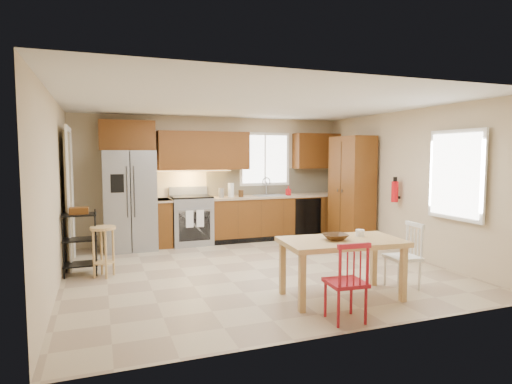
{
  "coord_description": "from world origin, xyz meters",
  "views": [
    {
      "loc": [
        -2.22,
        -5.98,
        1.74
      ],
      "look_at": [
        0.14,
        0.4,
        1.15
      ],
      "focal_mm": 30.0,
      "sensor_mm": 36.0,
      "label": 1
    }
  ],
  "objects": [
    {
      "name": "wall_left",
      "position": [
        -2.75,
        0.0,
        1.25
      ],
      "size": [
        0.02,
        5.0,
        2.5
      ],
      "primitive_type": "cube",
      "color": "#CCB793",
      "rests_on": "ground"
    },
    {
      "name": "upper_over_fridge",
      "position": [
        -1.7,
        2.33,
        2.1
      ],
      "size": [
        1.0,
        0.35,
        0.55
      ],
      "primitive_type": "cube",
      "color": "#603110",
      "rests_on": "wall_back"
    },
    {
      "name": "pantry",
      "position": [
        2.43,
        1.2,
        1.05
      ],
      "size": [
        0.5,
        0.95,
        2.1
      ],
      "primitive_type": "cube",
      "color": "#592E10",
      "rests_on": "floor"
    },
    {
      "name": "backsplash",
      "position": [
        1.29,
        2.48,
        1.18
      ],
      "size": [
        2.92,
        0.03,
        0.55
      ],
      "primitive_type": "cube",
      "color": "#C6B895",
      "rests_on": "wall_back"
    },
    {
      "name": "floor",
      "position": [
        0.0,
        0.0,
        0.0
      ],
      "size": [
        5.5,
        5.5,
        0.0
      ],
      "primitive_type": "plane",
      "color": "tan",
      "rests_on": "ground"
    },
    {
      "name": "sink",
      "position": [
        1.1,
        2.2,
        0.86
      ],
      "size": [
        0.62,
        0.46,
        0.16
      ],
      "primitive_type": "cube",
      "color": "gray",
      "rests_on": "base_cabinet_run"
    },
    {
      "name": "undercab_glow",
      "position": [
        -0.55,
        2.3,
        1.43
      ],
      "size": [
        1.6,
        0.3,
        0.01
      ],
      "primitive_type": "cube",
      "color": "#FFBF66",
      "rests_on": "wall_back"
    },
    {
      "name": "fire_extinguisher",
      "position": [
        2.63,
        0.15,
        1.1
      ],
      "size": [
        0.12,
        0.12,
        0.36
      ],
      "primitive_type": "cylinder",
      "color": "red",
      "rests_on": "wall_right"
    },
    {
      "name": "paper_towel",
      "position": [
        0.25,
        2.15,
        1.04
      ],
      "size": [
        0.12,
        0.12,
        0.28
      ],
      "primitive_type": "cylinder",
      "color": "white",
      "rests_on": "base_cabinet_run"
    },
    {
      "name": "refrigerator",
      "position": [
        -1.7,
        2.12,
        0.91
      ],
      "size": [
        0.92,
        0.75,
        1.82
      ],
      "primitive_type": "cube",
      "color": "gray",
      "rests_on": "floor"
    },
    {
      "name": "canister_steel",
      "position": [
        0.05,
        2.15,
        0.99
      ],
      "size": [
        0.11,
        0.11,
        0.18
      ],
      "primitive_type": "cylinder",
      "color": "gray",
      "rests_on": "base_cabinet_run"
    },
    {
      "name": "base_cabinet_narrow",
      "position": [
        -1.1,
        2.2,
        0.45
      ],
      "size": [
        0.3,
        0.6,
        0.9
      ],
      "primitive_type": "cube",
      "color": "#592E10",
      "rests_on": "floor"
    },
    {
      "name": "window_right",
      "position": [
        2.68,
        -1.15,
        1.45
      ],
      "size": [
        0.04,
        1.02,
        1.32
      ],
      "primitive_type": "cube",
      "color": "white",
      "rests_on": "wall_right"
    },
    {
      "name": "chair_red",
      "position": [
        0.18,
        -2.2,
        0.43
      ],
      "size": [
        0.43,
        0.43,
        0.85
      ],
      "primitive_type": null,
      "rotation": [
        0.0,
        0.0,
        -0.08
      ],
      "color": "#A81925",
      "rests_on": "floor"
    },
    {
      "name": "upper_right_block",
      "position": [
        2.25,
        2.33,
        1.83
      ],
      "size": [
        1.0,
        0.35,
        0.75
      ],
      "primitive_type": "cube",
      "color": "#603110",
      "rests_on": "wall_back"
    },
    {
      "name": "wall_right",
      "position": [
        2.75,
        0.0,
        1.25
      ],
      "size": [
        0.02,
        5.0,
        2.5
      ],
      "primitive_type": "cube",
      "color": "#CCB793",
      "rests_on": "ground"
    },
    {
      "name": "bar_stool",
      "position": [
        -2.18,
        0.4,
        0.36
      ],
      "size": [
        0.43,
        0.43,
        0.73
      ],
      "primitive_type": null,
      "rotation": [
        0.0,
        0.0,
        -0.25
      ],
      "color": "tan",
      "rests_on": "floor"
    },
    {
      "name": "dining_table",
      "position": [
        0.53,
        -1.55,
        0.35
      ],
      "size": [
        1.51,
        0.93,
        0.71
      ],
      "primitive_type": null,
      "rotation": [
        0.0,
        0.0,
        -0.08
      ],
      "color": "tan",
      "rests_on": "floor"
    },
    {
      "name": "wall_back",
      "position": [
        0.0,
        2.5,
        1.25
      ],
      "size": [
        5.5,
        0.02,
        2.5
      ],
      "primitive_type": "cube",
      "color": "#CCB793",
      "rests_on": "ground"
    },
    {
      "name": "base_cabinet_run",
      "position": [
        1.29,
        2.2,
        0.45
      ],
      "size": [
        2.92,
        0.6,
        0.9
      ],
      "primitive_type": "cube",
      "color": "#592E10",
      "rests_on": "floor"
    },
    {
      "name": "dishwasher",
      "position": [
        1.85,
        1.91,
        0.45
      ],
      "size": [
        0.6,
        0.02,
        0.78
      ],
      "primitive_type": "cube",
      "color": "black",
      "rests_on": "floor"
    },
    {
      "name": "soap_bottle",
      "position": [
        1.48,
        2.1,
        1.0
      ],
      "size": [
        0.09,
        0.09,
        0.19
      ],
      "primitive_type": "imported",
      "color": "red",
      "rests_on": "base_cabinet_run"
    },
    {
      "name": "range_stove",
      "position": [
        -0.55,
        2.19,
        0.46
      ],
      "size": [
        0.76,
        0.63,
        0.92
      ],
      "primitive_type": "cube",
      "color": "gray",
      "rests_on": "floor"
    },
    {
      "name": "doorway",
      "position": [
        -2.67,
        1.3,
        1.05
      ],
      "size": [
        0.04,
        0.95,
        2.1
      ],
      "primitive_type": "cube",
      "color": "#8C7A59",
      "rests_on": "wall_left"
    },
    {
      "name": "upper_left_block",
      "position": [
        -0.25,
        2.33,
        1.83
      ],
      "size": [
        1.8,
        0.35,
        0.75
      ],
      "primitive_type": "cube",
      "color": "#603110",
      "rests_on": "wall_back"
    },
    {
      "name": "ceiling",
      "position": [
        0.0,
        0.0,
        2.5
      ],
      "size": [
        5.5,
        5.0,
        0.02
      ],
      "primitive_type": "cube",
      "color": "silver",
      "rests_on": "ground"
    },
    {
      "name": "window_back",
      "position": [
        1.1,
        2.48,
        1.65
      ],
      "size": [
        1.12,
        0.04,
        1.12
      ],
      "primitive_type": "cube",
      "color": "white",
      "rests_on": "wall_back"
    },
    {
      "name": "table_jar",
      "position": [
        0.84,
        -1.46,
        0.74
      ],
      "size": [
        0.11,
        0.11,
        0.11
      ],
      "primitive_type": "cylinder",
      "rotation": [
        0.0,
        0.0,
        -0.08
      ],
      "color": "white",
      "rests_on": "dining_table"
    },
    {
      "name": "canister_wood",
      "position": [
        0.45,
        2.12,
        0.97
      ],
      "size": [
        0.1,
        0.1,
        0.14
      ],
      "primitive_type": "cylinder",
      "color": "#452A12",
      "rests_on": "base_cabinet_run"
    },
    {
      "name": "table_bowl",
      "position": [
        0.44,
        -1.55,
        0.72
      ],
      "size": [
        0.32,
        0.32,
        0.07
      ],
      "primitive_type": "imported",
      "rotation": [
        0.0,
        0.0,
        -0.08
      ],
      "color": "#452A12",
      "rests_on": "dining_table"
    },
    {
      "name": "wall_front",
      "position": [
        0.0,
        -2.5,
        1.25
      ],
      "size": [
        5.5,
        0.02,
        2.5
      ],
      "primitive_type": "cube",
      "color": "#CCB793",
      "rests_on": "ground"
    },
    {
      "name": "utility_cart",
      "position": [
        -2.5,
        0.63,
        0.47
      ],
      "size": [
        0.47,
        0.37,
        0.94
      ],
      "primitive_type": null,
      "rotation": [
        0.0,
        0.0,
        -0.01
      ],
      "color": "black",
      "rests_on": "floor"
    },
    {
      "name": "chair_white",
      "position": [
        1.48,
        -1.5,
        0.43
      ],
      "size": [
        0.43,
        0.43,
        0.85
      ],
      "primitive_type": null,
      "rotation": [
        0.0,
        0.0,
        1.49
      ],
      "color": "white",
      "rests_on": "floor"
    }
  ]
}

